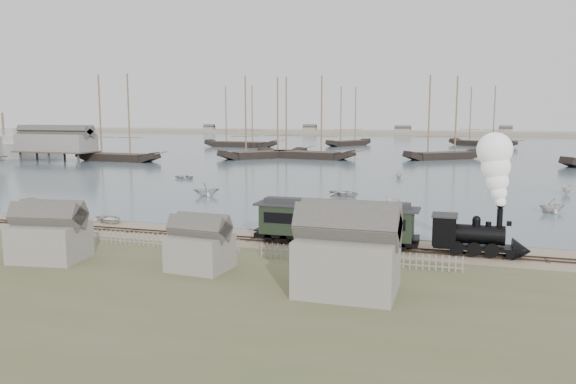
% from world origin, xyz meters
% --- Properties ---
extents(ground, '(600.00, 600.00, 0.00)m').
position_xyz_m(ground, '(0.00, 0.00, 0.00)').
color(ground, tan).
rests_on(ground, ground).
extents(harbor_water, '(600.00, 336.00, 0.06)m').
position_xyz_m(harbor_water, '(0.00, 170.00, 0.03)').
color(harbor_water, '#4B5F6B').
rests_on(harbor_water, ground).
extents(rail_track, '(120.00, 1.80, 0.16)m').
position_xyz_m(rail_track, '(0.00, -2.00, 0.04)').
color(rail_track, '#37261E').
rests_on(rail_track, ground).
extents(picket_fence_west, '(19.00, 0.10, 1.20)m').
position_xyz_m(picket_fence_west, '(-6.50, -7.00, 0.00)').
color(picket_fence_west, gray).
rests_on(picket_fence_west, ground).
extents(picket_fence_east, '(15.00, 0.10, 1.20)m').
position_xyz_m(picket_fence_east, '(12.50, -7.50, 0.00)').
color(picket_fence_east, gray).
rests_on(picket_fence_east, ground).
extents(shed_left, '(5.00, 4.00, 4.10)m').
position_xyz_m(shed_left, '(-10.00, -13.00, 0.00)').
color(shed_left, gray).
rests_on(shed_left, ground).
extents(shed_mid, '(4.00, 3.50, 3.60)m').
position_xyz_m(shed_mid, '(2.00, -12.00, 0.00)').
color(shed_mid, gray).
rests_on(shed_mid, ground).
extents(shed_right, '(6.00, 5.00, 5.10)m').
position_xyz_m(shed_right, '(13.00, -14.00, 0.00)').
color(shed_right, gray).
rests_on(shed_right, ground).
extents(far_spit, '(500.00, 20.00, 1.80)m').
position_xyz_m(far_spit, '(0.00, 250.00, 0.00)').
color(far_spit, tan).
rests_on(far_spit, ground).
extents(locomotive, '(7.42, 2.77, 9.25)m').
position_xyz_m(locomotive, '(21.74, -2.00, 4.27)').
color(locomotive, black).
rests_on(locomotive, ground).
extents(passenger_coach, '(13.76, 2.65, 3.34)m').
position_xyz_m(passenger_coach, '(9.59, -2.00, 2.12)').
color(passenger_coach, black).
rests_on(passenger_coach, ground).
extents(beached_dinghy, '(3.87, 4.38, 0.75)m').
position_xyz_m(beached_dinghy, '(-14.61, 1.07, 0.38)').
color(beached_dinghy, silver).
rests_on(beached_dinghy, ground).
extents(rowboat_0, '(4.75, 4.30, 0.81)m').
position_xyz_m(rowboat_0, '(-30.93, 8.09, 0.46)').
color(rowboat_0, silver).
rests_on(rowboat_0, harbor_water).
extents(rowboat_1, '(4.27, 4.44, 1.81)m').
position_xyz_m(rowboat_1, '(-12.99, 20.55, 0.96)').
color(rowboat_1, silver).
rests_on(rowboat_1, harbor_water).
extents(rowboat_2, '(4.06, 3.49, 1.52)m').
position_xyz_m(rowboat_2, '(12.78, 15.13, 0.82)').
color(rowboat_2, silver).
rests_on(rowboat_2, harbor_water).
extents(rowboat_3, '(4.33, 5.03, 0.88)m').
position_xyz_m(rowboat_3, '(4.74, 25.86, 0.50)').
color(rowboat_3, silver).
rests_on(rowboat_3, harbor_water).
extents(rowboat_4, '(3.83, 4.02, 1.65)m').
position_xyz_m(rowboat_4, '(29.37, 20.45, 0.89)').
color(rowboat_4, silver).
rests_on(rowboat_4, harbor_water).
extents(rowboat_5, '(3.44, 1.73, 1.27)m').
position_xyz_m(rowboat_5, '(33.41, 36.59, 0.70)').
color(rowboat_5, silver).
rests_on(rowboat_5, harbor_water).
extents(rowboat_6, '(2.85, 3.74, 0.72)m').
position_xyz_m(rowboat_6, '(-25.41, 37.68, 0.42)').
color(rowboat_6, silver).
rests_on(rowboat_6, harbor_water).
extents(rowboat_7, '(2.80, 2.48, 1.37)m').
position_xyz_m(rowboat_7, '(9.48, 48.71, 0.74)').
color(rowboat_7, silver).
rests_on(rowboat_7, harbor_water).
extents(rowboat_8, '(3.27, 3.62, 1.38)m').
position_xyz_m(rowboat_8, '(2.99, 8.18, 0.75)').
color(rowboat_8, silver).
rests_on(rowboat_8, harbor_water).
extents(schooner_0, '(21.51, 6.72, 20.00)m').
position_xyz_m(schooner_0, '(-56.64, 64.98, 10.06)').
color(schooner_0, black).
rests_on(schooner_0, harbor_water).
extents(schooner_1, '(19.27, 21.19, 20.00)m').
position_xyz_m(schooner_1, '(-27.09, 83.01, 10.06)').
color(schooner_1, black).
rests_on(schooner_1, harbor_water).
extents(schooner_2, '(25.25, 9.73, 20.00)m').
position_xyz_m(schooner_2, '(-17.06, 85.13, 10.06)').
color(schooner_2, black).
rests_on(schooner_2, harbor_water).
extents(schooner_3, '(18.63, 16.02, 20.00)m').
position_xyz_m(schooner_3, '(15.22, 92.32, 10.06)').
color(schooner_3, black).
rests_on(schooner_3, harbor_water).
extents(schooner_6, '(24.77, 7.08, 20.00)m').
position_xyz_m(schooner_6, '(-49.74, 123.98, 10.06)').
color(schooner_6, black).
rests_on(schooner_6, harbor_water).
extents(schooner_7, '(13.54, 18.49, 20.00)m').
position_xyz_m(schooner_7, '(-17.32, 141.60, 10.06)').
color(schooner_7, black).
rests_on(schooner_7, harbor_water).
extents(schooner_8, '(22.35, 17.82, 20.00)m').
position_xyz_m(schooner_8, '(26.02, 152.79, 10.06)').
color(schooner_8, black).
rests_on(schooner_8, harbor_water).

